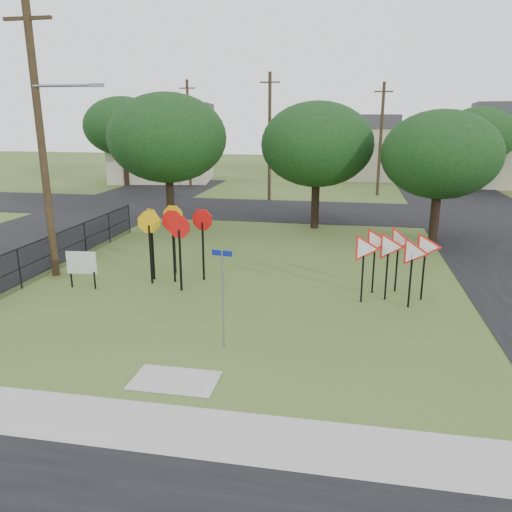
{
  "coord_description": "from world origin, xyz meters",
  "views": [
    {
      "loc": [
        3.78,
        -12.31,
        5.94
      ],
      "look_at": [
        0.93,
        3.0,
        1.6
      ],
      "focal_mm": 35.0,
      "sensor_mm": 36.0,
      "label": 1
    }
  ],
  "objects_px": {
    "street_name_sign": "(223,292)",
    "stop_sign_cluster": "(171,229)",
    "yield_sign_cluster": "(394,249)",
    "info_board": "(82,264)"
  },
  "relations": [
    {
      "from": "street_name_sign",
      "to": "info_board",
      "type": "distance_m",
      "value": 7.21
    },
    {
      "from": "stop_sign_cluster",
      "to": "yield_sign_cluster",
      "type": "xyz_separation_m",
      "value": [
        7.87,
        -0.43,
        -0.26
      ]
    },
    {
      "from": "stop_sign_cluster",
      "to": "info_board",
      "type": "bearing_deg",
      "value": -155.25
    },
    {
      "from": "yield_sign_cluster",
      "to": "stop_sign_cluster",
      "type": "bearing_deg",
      "value": 176.84
    },
    {
      "from": "yield_sign_cluster",
      "to": "info_board",
      "type": "distance_m",
      "value": 10.86
    },
    {
      "from": "street_name_sign",
      "to": "yield_sign_cluster",
      "type": "bearing_deg",
      "value": 44.93
    },
    {
      "from": "stop_sign_cluster",
      "to": "yield_sign_cluster",
      "type": "height_order",
      "value": "stop_sign_cluster"
    },
    {
      "from": "street_name_sign",
      "to": "stop_sign_cluster",
      "type": "relative_size",
      "value": 0.98
    },
    {
      "from": "stop_sign_cluster",
      "to": "street_name_sign",
      "type": "bearing_deg",
      "value": -57.69
    },
    {
      "from": "street_name_sign",
      "to": "info_board",
      "type": "bearing_deg",
      "value": 148.74
    }
  ]
}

